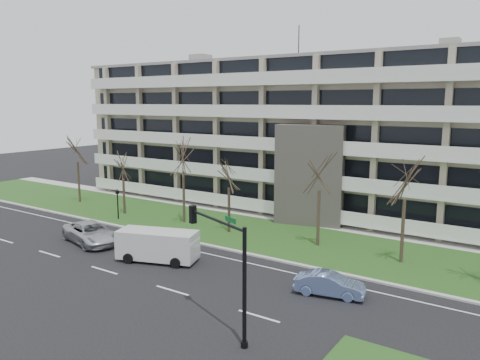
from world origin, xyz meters
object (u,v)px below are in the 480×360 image
Objects in this scene: pedestrian_signal at (118,200)px; blue_sedan at (329,284)px; traffic_signal at (224,258)px; white_van at (159,243)px; silver_pickup at (91,233)px.

blue_sedan is at bearing -27.22° from pedestrian_signal.
traffic_signal is 24.50m from pedestrian_signal.
blue_sedan is 12.31m from white_van.
blue_sedan is (19.62, 1.05, -0.16)m from silver_pickup.
traffic_signal is (9.84, -5.78, 2.49)m from white_van.
pedestrian_signal reaches higher than blue_sedan.
blue_sedan is 7.99m from traffic_signal.
pedestrian_signal is (-3.95, 6.27, 1.04)m from silver_pickup.
white_van reaches higher than silver_pickup.
white_van is at bearing -44.16° from pedestrian_signal.
silver_pickup is 18.45m from traffic_signal.
traffic_signal reaches higher than pedestrian_signal.
pedestrian_signal is at bearing 131.67° from white_van.
blue_sedan is 0.69× the size of traffic_signal.
silver_pickup is at bearing 160.15° from white_van.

